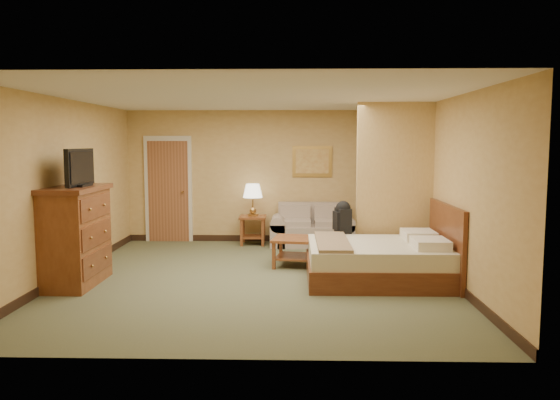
{
  "coord_description": "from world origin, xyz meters",
  "views": [
    {
      "loc": [
        0.55,
        -7.78,
        1.97
      ],
      "look_at": [
        0.33,
        0.6,
        1.09
      ],
      "focal_mm": 35.0,
      "sensor_mm": 36.0,
      "label": 1
    }
  ],
  "objects_px": {
    "dresser": "(75,235)",
    "bed": "(383,260)",
    "coffee_table": "(296,246)",
    "loveseat": "(312,232)"
  },
  "relations": [
    {
      "from": "coffee_table",
      "to": "bed",
      "type": "height_order",
      "value": "bed"
    },
    {
      "from": "bed",
      "to": "coffee_table",
      "type": "bearing_deg",
      "value": 143.2
    },
    {
      "from": "dresser",
      "to": "coffee_table",
      "type": "bearing_deg",
      "value": 21.96
    },
    {
      "from": "loveseat",
      "to": "dresser",
      "type": "bearing_deg",
      "value": -138.57
    },
    {
      "from": "loveseat",
      "to": "bed",
      "type": "xyz_separation_m",
      "value": [
        0.91,
        -2.67,
        0.04
      ]
    },
    {
      "from": "dresser",
      "to": "bed",
      "type": "bearing_deg",
      "value": 4.17
    },
    {
      "from": "coffee_table",
      "to": "bed",
      "type": "xyz_separation_m",
      "value": [
        1.23,
        -0.92,
        -0.03
      ]
    },
    {
      "from": "coffee_table",
      "to": "dresser",
      "type": "height_order",
      "value": "dresser"
    },
    {
      "from": "bed",
      "to": "dresser",
      "type": "bearing_deg",
      "value": -175.83
    },
    {
      "from": "coffee_table",
      "to": "bed",
      "type": "relative_size",
      "value": 0.41
    }
  ]
}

